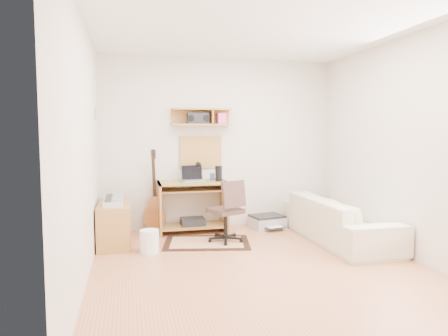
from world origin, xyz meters
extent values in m
cube|color=#C57C52|center=(0.00, 0.00, -0.01)|extent=(3.60, 4.00, 0.01)
cube|color=white|center=(0.00, 0.00, 2.60)|extent=(3.60, 4.00, 0.01)
cube|color=beige|center=(0.00, 2.00, 1.30)|extent=(3.60, 0.01, 2.60)
cube|color=beige|center=(-1.80, 0.00, 1.30)|extent=(0.01, 4.00, 2.60)
cube|color=beige|center=(1.80, 0.00, 1.30)|extent=(0.01, 4.00, 2.60)
cube|color=#A9793B|center=(-0.30, 1.88, 1.70)|extent=(0.90, 0.25, 0.26)
cube|color=tan|center=(-0.30, 1.98, 1.17)|extent=(0.64, 0.03, 0.49)
cube|color=#4C8CBF|center=(-1.79, 1.50, 1.72)|extent=(0.02, 0.20, 0.15)
cylinder|color=black|center=(-0.09, 1.68, 0.86)|extent=(0.10, 0.10, 0.23)
cylinder|color=#33559A|center=(-0.15, 1.83, 0.80)|extent=(0.07, 0.07, 0.11)
cube|color=black|center=(-0.36, 1.87, 1.68)|extent=(0.32, 0.14, 0.16)
cube|color=beige|center=(-0.38, 1.05, 0.01)|extent=(1.24, 0.95, 0.01)
cube|color=#A9793B|center=(-1.58, 1.28, 0.28)|extent=(0.40, 0.90, 0.55)
cube|color=#B2B5BA|center=(-1.58, 1.28, 0.58)|extent=(0.24, 0.78, 0.07)
cylinder|color=white|center=(-1.15, 0.79, 0.14)|extent=(0.28, 0.28, 0.28)
cube|color=#A5A8AA|center=(0.68, 1.69, 0.09)|extent=(0.57, 0.48, 0.19)
imported|color=beige|center=(1.38, 0.76, 0.40)|extent=(0.59, 2.02, 0.79)
camera|label=1|loc=(-1.37, -4.15, 1.47)|focal=32.51mm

